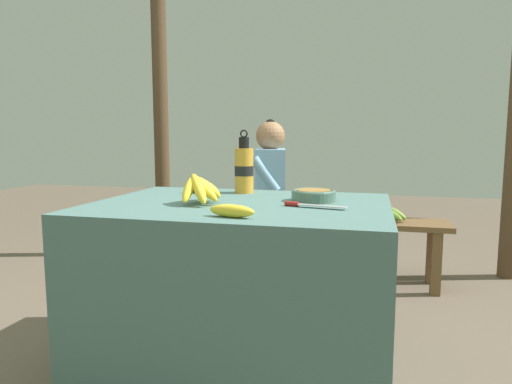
{
  "coord_description": "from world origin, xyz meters",
  "views": [
    {
      "loc": [
        0.52,
        -1.8,
        1.01
      ],
      "look_at": [
        0.05,
        0.05,
        0.77
      ],
      "focal_mm": 32.0,
      "sensor_mm": 36.0,
      "label": 1
    }
  ],
  "objects": [
    {
      "name": "market_counter",
      "position": [
        0.0,
        0.0,
        0.36
      ],
      "size": [
        1.21,
        0.89,
        0.73
      ],
      "color": "#4C706B",
      "rests_on": "ground_plane"
    },
    {
      "name": "ground_plane",
      "position": [
        0.0,
        0.0,
        0.0
      ],
      "size": [
        12.0,
        12.0,
        0.0
      ],
      "primitive_type": "plane",
      "color": "brown"
    },
    {
      "name": "banana_bunch_green",
      "position": [
        0.67,
        1.29,
        0.49
      ],
      "size": [
        0.16,
        0.24,
        0.11
      ],
      "color": "#4C381E",
      "rests_on": "wooden_bench"
    },
    {
      "name": "support_post_near",
      "position": [
        -1.16,
        1.68,
        1.13
      ],
      "size": [
        0.12,
        0.12,
        2.25
      ],
      "color": "#4C3823",
      "rests_on": "ground_plane"
    },
    {
      "name": "wooden_bench",
      "position": [
        0.16,
        1.29,
        0.37
      ],
      "size": [
        1.76,
        0.32,
        0.44
      ],
      "color": "brown",
      "rests_on": "ground_plane"
    },
    {
      "name": "seated_vendor",
      "position": [
        -0.19,
        1.25,
        0.65
      ],
      "size": [
        0.45,
        0.42,
        1.11
      ],
      "rotation": [
        0.0,
        0.0,
        3.34
      ],
      "color": "#232328",
      "rests_on": "ground_plane"
    },
    {
      "name": "knife",
      "position": [
        0.28,
        -0.06,
        0.74
      ],
      "size": [
        0.25,
        0.07,
        0.02
      ],
      "rotation": [
        0.0,
        0.0,
        -0.2
      ],
      "color": "#BCBCC1",
      "rests_on": "market_counter"
    },
    {
      "name": "water_bottle",
      "position": [
        -0.07,
        0.31,
        0.84
      ],
      "size": [
        0.09,
        0.09,
        0.3
      ],
      "color": "gold",
      "rests_on": "market_counter"
    },
    {
      "name": "serving_bowl",
      "position": [
        0.29,
        0.12,
        0.76
      ],
      "size": [
        0.19,
        0.19,
        0.05
      ],
      "color": "#4C6B5B",
      "rests_on": "market_counter"
    },
    {
      "name": "banana_bunch_ripe",
      "position": [
        -0.15,
        -0.06,
        0.79
      ],
      "size": [
        0.16,
        0.25,
        0.14
      ],
      "color": "#4C381E",
      "rests_on": "market_counter"
    },
    {
      "name": "loose_banana_front",
      "position": [
        0.06,
        -0.33,
        0.75
      ],
      "size": [
        0.17,
        0.07,
        0.04
      ],
      "rotation": [
        0.0,
        0.0,
        -0.17
      ],
      "color": "yellow",
      "rests_on": "market_counter"
    }
  ]
}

